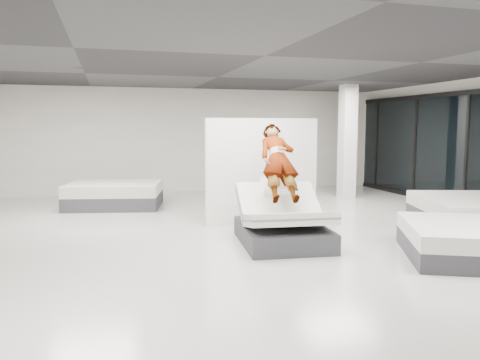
% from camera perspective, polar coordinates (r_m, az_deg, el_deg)
% --- Properties ---
extents(room, '(14.00, 14.04, 3.20)m').
position_cam_1_polar(room, '(7.93, 3.03, 3.36)').
color(room, beige).
rests_on(room, ground).
extents(hero_bed, '(1.62, 2.03, 1.12)m').
position_cam_1_polar(hero_bed, '(8.20, 5.21, -5.33)').
color(hero_bed, '#343539').
rests_on(hero_bed, floor).
extents(person, '(0.83, 1.62, 1.65)m').
position_cam_1_polar(person, '(8.37, 4.73, 0.88)').
color(person, slate).
rests_on(person, hero_bed).
extents(remote, '(0.07, 0.15, 0.08)m').
position_cam_1_polar(remote, '(8.12, 6.83, -1.01)').
color(remote, black).
rests_on(remote, person).
extents(divider_panel, '(2.43, 0.15, 2.21)m').
position_cam_1_polar(divider_panel, '(9.81, 2.75, 1.07)').
color(divider_panel, white).
rests_on(divider_panel, floor).
extents(flat_bed_right_far, '(2.27, 2.64, 0.62)m').
position_cam_1_polar(flat_bed_right_far, '(10.44, 25.96, -3.65)').
color(flat_bed_right_far, '#343539').
rests_on(flat_bed_right_far, floor).
extents(flat_bed_right_near, '(2.15, 2.39, 0.54)m').
position_cam_1_polar(flat_bed_right_near, '(8.07, 24.85, -6.75)').
color(flat_bed_right_near, '#343539').
rests_on(flat_bed_right_near, floor).
extents(flat_bed_left_far, '(2.56, 2.13, 0.62)m').
position_cam_1_polar(flat_bed_left_far, '(12.29, -15.01, -1.76)').
color(flat_bed_left_far, '#343539').
rests_on(flat_bed_left_far, floor).
extents(column, '(0.40, 0.40, 3.20)m').
position_cam_1_polar(column, '(13.68, 12.95, 4.55)').
color(column, silver).
rests_on(column, floor).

